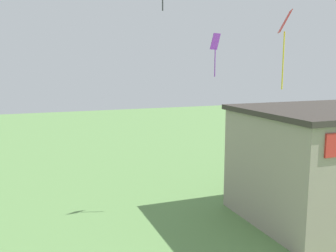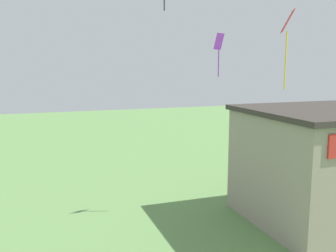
# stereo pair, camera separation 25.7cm
# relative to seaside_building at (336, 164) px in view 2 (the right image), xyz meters

# --- Properties ---
(seaside_building) EXTENTS (8.46, 6.52, 5.34)m
(seaside_building) POSITION_rel_seaside_building_xyz_m (0.00, 0.00, 0.00)
(seaside_building) COLOR gray
(seaside_building) RESTS_ON ground_plane
(kite_red_diamond) EXTENTS (0.65, 0.74, 2.77)m
(kite_red_diamond) POSITION_rel_seaside_building_xyz_m (-4.89, -2.34, 5.70)
(kite_red_diamond) COLOR red
(kite_purple_streamer) EXTENTS (0.61, 0.46, 2.07)m
(kite_purple_streamer) POSITION_rel_seaside_building_xyz_m (-4.90, 2.82, 5.48)
(kite_purple_streamer) COLOR purple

